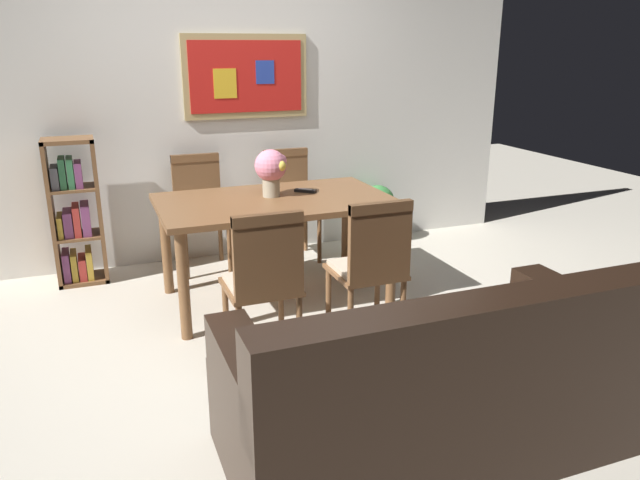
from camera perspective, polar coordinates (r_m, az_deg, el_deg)
The scene contains 12 objects.
ground_plane at distance 3.88m, azimuth -2.08°, elevation -8.80°, with size 12.00×12.00×0.00m, color beige.
wall_back_with_painting at distance 5.16m, azimuth -8.70°, elevation 12.80°, with size 5.20×0.14×2.60m.
dining_table at distance 4.19m, azimuth -4.23°, elevation 2.70°, with size 1.57×0.95×0.74m.
dining_chair_near_right at distance 3.57m, azimuth 4.86°, elevation -1.91°, with size 0.40×0.41×0.91m.
dining_chair_far_right at distance 5.11m, azimuth -2.85°, elevation 4.22°, with size 0.40×0.41×0.91m.
dining_chair_near_left at distance 3.34m, azimuth -5.26°, elevation -3.29°, with size 0.40×0.41×0.91m.
dining_chair_far_left at distance 4.95m, azimuth -11.20°, elevation 3.46°, with size 0.40×0.41×0.91m.
leather_couch at distance 2.75m, azimuth 10.68°, elevation -13.72°, with size 1.80×0.84×0.84m.
bookshelf at distance 4.90m, azimuth -21.98°, elevation 2.05°, with size 0.36×0.28×1.10m.
potted_ivy at distance 5.57m, azimuth 5.41°, elevation 2.76°, with size 0.31×0.31×0.54m.
flower_vase at distance 4.20m, azimuth -4.59°, elevation 6.70°, with size 0.23×0.22×0.32m.
tv_remote at distance 4.34m, azimuth -1.38°, elevation 4.64°, with size 0.15×0.13×0.02m.
Camera 1 is at (-1.12, -3.28, 1.74)m, focal length 34.17 mm.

